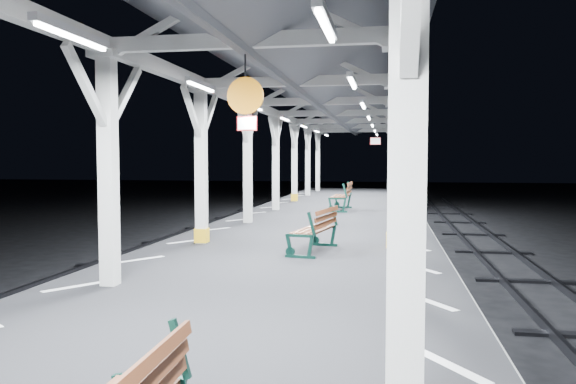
# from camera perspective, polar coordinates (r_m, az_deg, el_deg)

# --- Properties ---
(ground) EXTENTS (120.00, 120.00, 0.00)m
(ground) POSITION_cam_1_polar(r_m,az_deg,el_deg) (9.95, -1.30, -13.00)
(ground) COLOR black
(ground) RESTS_ON ground
(platform) EXTENTS (6.00, 50.00, 1.00)m
(platform) POSITION_cam_1_polar(r_m,az_deg,el_deg) (9.82, -1.30, -10.20)
(platform) COLOR black
(platform) RESTS_ON ground
(hazard_stripes_left) EXTENTS (1.00, 48.00, 0.01)m
(hazard_stripes_left) POSITION_cam_1_polar(r_m,az_deg,el_deg) (10.47, -14.66, -6.63)
(hazard_stripes_left) COLOR silver
(hazard_stripes_left) RESTS_ON platform
(hazard_stripes_right) EXTENTS (1.00, 48.00, 0.01)m
(hazard_stripes_right) POSITION_cam_1_polar(r_m,az_deg,el_deg) (9.54, 13.40, -7.59)
(hazard_stripes_right) COLOR silver
(hazard_stripes_right) RESTS_ON platform
(track_left) EXTENTS (2.20, 60.00, 0.16)m
(track_left) POSITION_cam_1_polar(r_m,az_deg,el_deg) (11.93, -25.96, -10.16)
(track_left) COLOR #2D2D33
(track_left) RESTS_ON ground
(canopy) EXTENTS (5.40, 49.00, 4.65)m
(canopy) POSITION_cam_1_polar(r_m,az_deg,el_deg) (9.69, -1.36, 13.85)
(canopy) COLOR silver
(canopy) RESTS_ON platform
(bench_mid) EXTENTS (0.85, 1.67, 0.86)m
(bench_mid) POSITION_cam_1_polar(r_m,az_deg,el_deg) (10.88, 3.02, -3.72)
(bench_mid) COLOR #0C3027
(bench_mid) RESTS_ON platform
(bench_far) EXTENTS (0.73, 1.84, 0.99)m
(bench_far) POSITION_cam_1_polar(r_m,az_deg,el_deg) (19.77, 5.66, -0.34)
(bench_far) COLOR #0C3027
(bench_far) RESTS_ON platform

